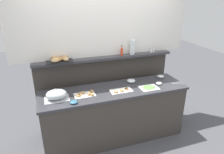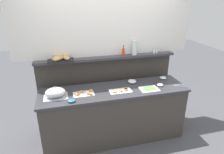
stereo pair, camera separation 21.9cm
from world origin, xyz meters
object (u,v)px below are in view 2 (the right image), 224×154
at_px(glass_bowl_large, 132,81).
at_px(serving_cloche, 55,93).
at_px(salt_shaker, 154,51).
at_px(water_carafe, 134,48).
at_px(cold_cuts_platter, 149,89).
at_px(hot_sauce_bottle, 123,51).
at_px(condiment_bowl_red, 71,101).
at_px(sandwich_platter_rear, 84,94).
at_px(bread_basket, 60,58).
at_px(pepper_shaker, 156,51).
at_px(condiment_bowl_teal, 160,85).
at_px(glass_bowl_medium, 163,78).
at_px(sandwich_platter_front, 121,91).
at_px(serving_tongs, 179,86).

bearing_deg(glass_bowl_large, serving_cloche, -170.67).
distance_m(salt_shaker, water_carafe, 0.38).
xyz_separation_m(cold_cuts_platter, hot_sauce_bottle, (-0.26, 0.54, 0.48)).
bearing_deg(condiment_bowl_red, sandwich_platter_rear, 42.97).
bearing_deg(bread_basket, pepper_shaker, 0.20).
relative_size(sandwich_platter_rear, glass_bowl_large, 2.17).
distance_m(glass_bowl_large, hot_sauce_bottle, 0.53).
bearing_deg(hot_sauce_bottle, condiment_bowl_red, -146.09).
bearing_deg(water_carafe, condiment_bowl_teal, -59.48).
distance_m(condiment_bowl_red, pepper_shaker, 1.74).
height_order(hot_sauce_bottle, bread_basket, hot_sauce_bottle).
xyz_separation_m(condiment_bowl_teal, condiment_bowl_red, (-1.42, -0.17, 0.00)).
bearing_deg(glass_bowl_medium, salt_shaker, 110.86).
xyz_separation_m(sandwich_platter_front, bread_basket, (-0.85, 0.51, 0.44)).
relative_size(cold_cuts_platter, salt_shaker, 3.31).
bearing_deg(condiment_bowl_red, glass_bowl_medium, 14.30).
distance_m(serving_cloche, glass_bowl_large, 1.25).
relative_size(serving_cloche, hot_sauce_bottle, 1.93).
xyz_separation_m(serving_cloche, glass_bowl_large, (1.23, 0.20, -0.05)).
height_order(glass_bowl_large, salt_shaker, salt_shaker).
bearing_deg(bread_basket, serving_cloche, -102.88).
relative_size(sandwich_platter_front, serving_tongs, 1.83).
relative_size(serving_tongs, water_carafe, 0.75).
bearing_deg(glass_bowl_medium, hot_sauce_bottle, 161.36).
xyz_separation_m(cold_cuts_platter, glass_bowl_large, (-0.18, 0.30, 0.02)).
bearing_deg(glass_bowl_large, water_carafe, 65.95).
height_order(sandwich_platter_rear, condiment_bowl_teal, same).
height_order(cold_cuts_platter, water_carafe, water_carafe).
xyz_separation_m(condiment_bowl_red, hot_sauce_bottle, (0.94, 0.63, 0.47)).
height_order(serving_cloche, glass_bowl_large, serving_cloche).
bearing_deg(pepper_shaker, condiment_bowl_teal, -105.55).
relative_size(sandwich_platter_front, cold_cuts_platter, 1.19).
bearing_deg(serving_cloche, sandwich_platter_front, -3.27).
xyz_separation_m(serving_cloche, bread_basket, (0.10, 0.46, 0.37)).
bearing_deg(salt_shaker, sandwich_platter_front, -145.83).
relative_size(serving_cloche, pepper_shaker, 3.91).
bearing_deg(glass_bowl_medium, bread_basket, 172.22).
height_order(sandwich_platter_front, hot_sauce_bottle, hot_sauce_bottle).
xyz_separation_m(sandwich_platter_front, pepper_shaker, (0.80, 0.52, 0.44)).
distance_m(condiment_bowl_teal, pepper_shaker, 0.66).
bearing_deg(serving_tongs, glass_bowl_medium, 109.00).
height_order(condiment_bowl_red, bread_basket, bread_basket).
bearing_deg(bread_basket, serving_tongs, -16.96).
bearing_deg(sandwich_platter_rear, condiment_bowl_teal, -0.61).
bearing_deg(hot_sauce_bottle, glass_bowl_large, -71.37).
bearing_deg(water_carafe, glass_bowl_large, -114.05).
xyz_separation_m(salt_shaker, pepper_shaker, (0.04, 0.00, 0.00)).
bearing_deg(glass_bowl_medium, sandwich_platter_rear, -170.79).
bearing_deg(serving_tongs, sandwich_platter_rear, 176.51).
xyz_separation_m(glass_bowl_medium, condiment_bowl_teal, (-0.18, -0.24, -0.00)).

